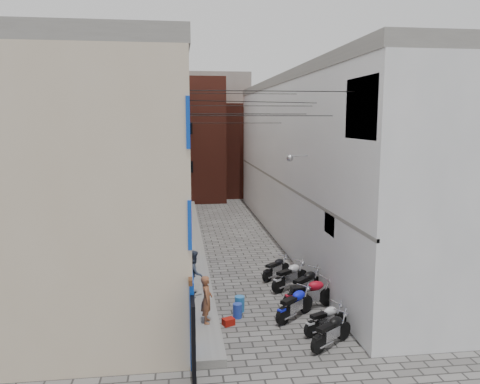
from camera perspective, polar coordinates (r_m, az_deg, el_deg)
name	(u,v)px	position (r m, az deg, el deg)	size (l,w,h in m)	color
ground	(285,364)	(13.80, 5.49, -20.14)	(90.00, 90.00, 0.00)	#565351
plinth	(194,242)	(25.61, -5.65, -6.04)	(0.90, 26.00, 0.25)	slate
building_left	(136,162)	(24.88, -12.57, 3.60)	(5.10, 27.00, 9.00)	#BFAC91
building_right	(322,160)	(26.03, 9.93, 3.92)	(5.94, 26.00, 9.00)	silver
building_far_brick_left	(187,140)	(39.79, -6.44, 6.36)	(6.00, 6.00, 10.00)	maroon
building_far_brick_right	(243,150)	(42.23, 0.35, 5.19)	(5.00, 6.00, 8.00)	maroon
building_far_concrete	(207,132)	(45.84, -4.09, 7.33)	(8.00, 5.00, 11.00)	slate
far_shopfront	(214,189)	(37.45, -3.19, 0.41)	(2.00, 0.30, 2.40)	black
overhead_wires	(246,108)	(19.59, 0.69, 10.14)	(5.80, 13.02, 1.32)	black
motorcycle_a	(332,330)	(14.66, 11.11, -16.13)	(0.58, 1.82, 1.06)	black
motorcycle_b	(326,318)	(15.48, 10.43, -14.84)	(0.54, 1.72, 1.00)	#B4B5B9
motorcycle_c	(295,303)	(16.31, 6.73, -13.24)	(0.61, 1.94, 1.12)	#0E18DB
motorcycle_d	(310,292)	(17.15, 8.54, -11.98)	(0.66, 2.10, 1.21)	#A30B1C
motorcycle_e	(306,283)	(18.13, 8.10, -10.87)	(0.64, 2.04, 1.18)	black
motorcycle_f	(290,275)	(18.94, 6.14, -9.99)	(0.63, 2.01, 1.16)	silver
motorcycle_g	(276,267)	(20.08, 4.45, -9.10)	(0.55, 1.74, 1.00)	black
person_a	(207,299)	(15.28, -4.10, -12.91)	(0.56, 0.37, 1.54)	#975736
person_b	(194,273)	(17.50, -5.65, -9.78)	(0.83, 0.64, 1.70)	#353E50
water_jug_near	(237,311)	(16.38, -0.31, -14.27)	(0.32, 0.32, 0.49)	#213CA8
water_jug_far	(240,304)	(16.87, -0.05, -13.48)	(0.35, 0.35, 0.54)	blue
red_crate	(228,322)	(15.90, -1.42, -15.53)	(0.37, 0.28, 0.23)	#98130A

